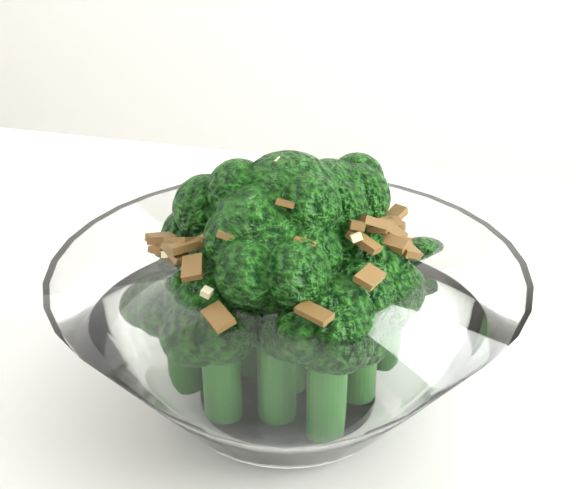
# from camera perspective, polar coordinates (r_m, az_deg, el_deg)

# --- Properties ---
(broccoli_dish) EXTENTS (0.25, 0.25, 0.15)m
(broccoli_dish) POSITION_cam_1_polar(r_m,az_deg,el_deg) (0.44, -0.11, -4.95)
(broccoli_dish) COLOR white
(broccoli_dish) RESTS_ON table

